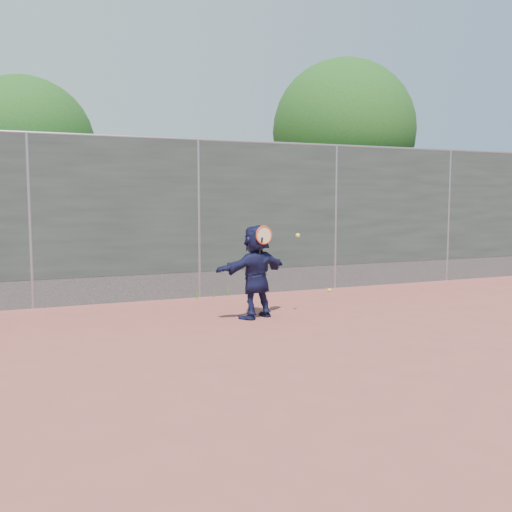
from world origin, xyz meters
name	(u,v)px	position (x,y,z in m)	size (l,w,h in m)	color
ground	(275,337)	(0.00, 0.00, 0.00)	(80.00, 80.00, 0.00)	#9E4C42
player	(256,272)	(0.26, 1.30, 0.74)	(1.38, 0.44, 1.48)	#16183D
ball_ground	(329,290)	(2.64, 3.09, 0.03)	(0.07, 0.07, 0.07)	#FBFB37
fence	(199,215)	(0.00, 3.50, 1.58)	(20.00, 0.06, 3.03)	#38423D
swing_action	(267,236)	(0.37, 1.10, 1.31)	(0.78, 0.13, 0.51)	#EB4116
tree_right	(349,136)	(4.68, 5.75, 3.49)	(3.78, 3.60, 5.39)	#382314
tree_left	(32,151)	(-2.85, 6.55, 2.94)	(3.15, 3.00, 4.53)	#382314
weed_clump	(216,290)	(0.29, 3.38, 0.13)	(0.68, 0.07, 0.30)	#387226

